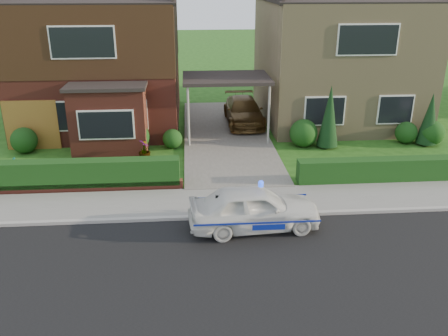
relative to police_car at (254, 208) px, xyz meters
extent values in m
plane|color=#1E4B14|center=(-0.11, -2.40, -0.64)|extent=(120.00, 120.00, 0.00)
cube|color=black|center=(-0.11, -2.40, -0.64)|extent=(60.00, 6.00, 0.02)
cube|color=#9E9993|center=(-0.11, 0.65, -0.58)|extent=(60.00, 0.16, 0.12)
cube|color=slate|center=(-0.11, 1.70, -0.59)|extent=(60.00, 2.00, 0.10)
cube|color=#666059|center=(-0.11, 8.60, -0.58)|extent=(3.80, 12.00, 0.12)
cube|color=maroon|center=(-5.91, 11.60, 2.26)|extent=(7.20, 8.00, 5.80)
cube|color=white|center=(-7.50, 7.58, 0.76)|extent=(1.80, 0.08, 1.30)
cube|color=white|center=(-4.33, 7.58, 0.76)|extent=(1.60, 0.08, 1.30)
cube|color=white|center=(-5.91, 7.58, 3.76)|extent=(2.60, 0.08, 1.30)
cube|color=black|center=(-5.91, 11.60, 3.71)|extent=(7.26, 8.06, 2.90)
cube|color=maroon|center=(-5.05, 6.90, 0.71)|extent=(3.00, 1.40, 2.70)
cube|color=black|center=(-5.05, 6.90, 2.13)|extent=(3.20, 1.60, 0.14)
cube|color=tan|center=(5.69, 11.60, 2.26)|extent=(7.20, 8.00, 5.80)
cube|color=white|center=(4.10, 7.58, 0.76)|extent=(1.80, 0.08, 1.30)
cube|color=white|center=(7.27, 7.58, 0.76)|extent=(1.60, 0.08, 1.30)
cube|color=white|center=(5.69, 7.58, 3.76)|extent=(2.60, 0.08, 1.30)
cube|color=black|center=(-0.11, 8.60, 2.06)|extent=(3.80, 3.00, 0.14)
cylinder|color=gray|center=(-1.81, 7.20, 0.71)|extent=(0.10, 0.10, 2.70)
cylinder|color=gray|center=(1.59, 7.20, 0.71)|extent=(0.10, 0.10, 2.70)
cube|color=brown|center=(-8.36, 7.56, 0.41)|extent=(2.20, 0.10, 2.10)
cube|color=maroon|center=(-5.91, 2.90, -0.46)|extent=(7.70, 0.25, 0.36)
cube|color=#153812|center=(-5.91, 3.05, -0.64)|extent=(7.50, 0.55, 0.90)
cube|color=#153812|center=(5.69, 2.95, -0.64)|extent=(7.50, 0.55, 0.80)
sphere|color=#153812|center=(-8.61, 7.10, -0.10)|extent=(1.08, 1.08, 1.08)
sphere|color=#153812|center=(-4.11, 6.90, 0.02)|extent=(1.32, 1.32, 1.32)
sphere|color=#153812|center=(-2.51, 7.20, -0.22)|extent=(0.84, 0.84, 0.84)
sphere|color=#153812|center=(3.09, 7.00, -0.04)|extent=(1.20, 1.20, 1.20)
sphere|color=#153812|center=(7.69, 7.10, -0.16)|extent=(0.96, 0.96, 0.96)
sphere|color=#153812|center=(8.69, 6.80, -0.10)|extent=(1.08, 1.08, 1.08)
cone|color=black|center=(4.09, 6.80, 0.66)|extent=(0.90, 0.90, 2.60)
cone|color=black|center=(8.49, 6.80, 0.46)|extent=(0.90, 0.90, 2.20)
imported|color=silver|center=(0.00, 0.00, 0.00)|extent=(1.80, 3.87, 1.28)
sphere|color=#193FF2|center=(0.19, 0.00, 0.72)|extent=(0.17, 0.17, 0.17)
cube|color=navy|center=(0.00, -0.76, -0.05)|extent=(3.46, 0.02, 0.05)
cube|color=navy|center=(0.00, 0.76, -0.05)|extent=(3.46, 0.01, 0.05)
ellipsoid|color=black|center=(-1.05, -0.10, 0.26)|extent=(0.22, 0.17, 0.21)
sphere|color=white|center=(-1.04, -0.16, 0.25)|extent=(0.11, 0.11, 0.11)
sphere|color=black|center=(-1.03, -0.12, 0.40)|extent=(0.13, 0.13, 0.13)
cone|color=black|center=(-1.08, -0.11, 0.47)|extent=(0.04, 0.04, 0.05)
cone|color=black|center=(-0.99, -0.11, 0.47)|extent=(0.04, 0.04, 0.05)
imported|color=brown|center=(0.89, 10.29, 0.09)|extent=(1.78, 4.25, 1.23)
imported|color=gray|center=(-8.11, 4.21, -0.24)|extent=(0.49, 0.41, 0.80)
imported|color=gray|center=(-3.59, 5.78, -0.22)|extent=(0.57, 0.57, 0.84)
camera|label=1|loc=(-1.79, -12.05, 6.11)|focal=38.00mm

